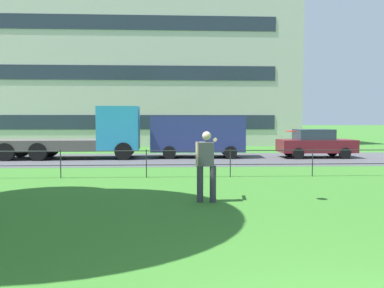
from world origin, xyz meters
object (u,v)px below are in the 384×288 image
object	(u,v)px
person_thrower	(207,164)
panel_van_left	(198,134)
apartment_building_background	(133,60)
car_maroon_center	(315,143)
frisbee	(291,131)
flatbed_truck_right	(91,135)

from	to	relation	value
person_thrower	panel_van_left	world-z (taller)	panel_van_left
panel_van_left	person_thrower	bearing A→B (deg)	-92.62
panel_van_left	apartment_building_background	bearing A→B (deg)	108.10
car_maroon_center	apartment_building_background	distance (m)	20.99
frisbee	panel_van_left	size ratio (longest dim) A/B	0.07
person_thrower	frisbee	xyz separation A→B (m)	(2.11, -0.01, 0.81)
panel_van_left	car_maroon_center	bearing A→B (deg)	-4.26
person_thrower	apartment_building_background	distance (m)	28.36
car_maroon_center	apartment_building_background	world-z (taller)	apartment_building_background
car_maroon_center	flatbed_truck_right	bearing A→B (deg)	178.98
frisbee	apartment_building_background	size ratio (longest dim) A/B	0.01
flatbed_truck_right	apartment_building_background	distance (m)	17.21
frisbee	person_thrower	bearing A→B (deg)	179.68
flatbed_truck_right	panel_van_left	xyz separation A→B (m)	(5.70, 0.26, 0.05)
panel_van_left	car_maroon_center	world-z (taller)	panel_van_left
person_thrower	panel_van_left	distance (m)	11.50
person_thrower	car_maroon_center	world-z (taller)	person_thrower
flatbed_truck_right	panel_van_left	distance (m)	5.71
car_maroon_center	apartment_building_background	bearing A→B (deg)	125.39
apartment_building_background	car_maroon_center	bearing A→B (deg)	-54.61
person_thrower	apartment_building_background	xyz separation A→B (m)	(-4.60, 27.16, 6.74)
frisbee	car_maroon_center	distance (m)	12.05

